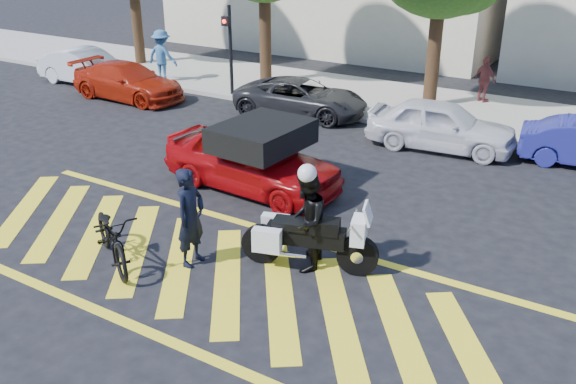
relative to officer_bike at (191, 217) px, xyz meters
The scene contains 15 objects.
ground 1.00m from the officer_bike, 16.43° to the right, with size 90.00×90.00×0.00m, color black.
sidewalk 11.93m from the officer_bike, 88.33° to the left, with size 60.00×5.00×0.15m, color #9E998E.
crosswalk 0.98m from the officer_bike, 18.35° to the right, with size 12.33×4.00×0.01m.
signal_pole 11.47m from the officer_bike, 122.56° to the left, with size 0.28×0.43×3.20m.
officer_bike is the anchor object (origin of this frame).
bicycle 1.50m from the officer_bike, 148.46° to the right, with size 0.74×2.12×1.11m, color black.
police_motorcycle 2.12m from the officer_bike, 26.63° to the left, with size 2.45×1.18×1.11m.
officer_moto 2.08m from the officer_bike, 27.14° to the left, with size 0.90×0.70×1.86m, color black.
red_convertible 3.54m from the officer_bike, 106.28° to the left, with size 1.76×4.38×1.49m, color #99070A.
parked_far_left 14.78m from the officer_bike, 145.07° to the left, with size 1.41×4.05×1.33m, color silver.
parked_left 12.00m from the officer_bike, 140.10° to the left, with size 1.76×4.32×1.26m, color #A11C09.
parked_mid_left 9.58m from the officer_bike, 108.08° to the left, with size 1.97×4.27×1.19m, color black.
parked_mid_right 8.58m from the officer_bike, 77.31° to the left, with size 1.62×4.02×1.37m, color silver.
pedestrian_left 13.74m from the officer_bike, 133.91° to the left, with size 1.24×0.72×1.93m, color teal.
pedestrian_right 13.40m from the officer_bike, 82.50° to the left, with size 0.90×0.37×1.53m, color brown.
Camera 1 is at (6.21, -7.35, 5.80)m, focal length 38.00 mm.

